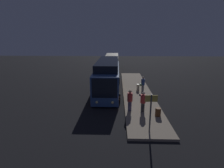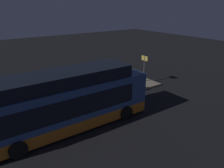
% 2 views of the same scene
% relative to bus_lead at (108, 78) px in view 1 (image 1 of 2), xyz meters
% --- Properties ---
extents(ground, '(80.00, 80.00, 0.00)m').
position_rel_bus_lead_xyz_m(ground, '(0.27, 0.16, -1.63)').
color(ground, black).
extents(platform, '(20.00, 3.14, 0.18)m').
position_rel_bus_lead_xyz_m(platform, '(0.27, 3.33, -1.54)').
color(platform, gray).
rests_on(platform, ground).
extents(bus_lead, '(10.61, 2.80, 3.61)m').
position_rel_bus_lead_xyz_m(bus_lead, '(0.00, 0.00, 0.00)').
color(bus_lead, '#33518C').
rests_on(bus_lead, ground).
extents(bus_second, '(10.29, 2.70, 2.82)m').
position_rel_bus_lead_xyz_m(bus_second, '(-13.71, 0.00, -0.23)').
color(bus_second, beige).
rests_on(bus_second, ground).
extents(passenger_boarding, '(0.60, 0.60, 1.71)m').
position_rel_bus_lead_xyz_m(passenger_boarding, '(6.22, 3.21, -0.53)').
color(passenger_boarding, '#2D2D33').
rests_on(passenger_boarding, platform).
extents(passenger_waiting, '(0.61, 0.61, 1.79)m').
position_rel_bus_lead_xyz_m(passenger_waiting, '(6.00, 2.16, -0.49)').
color(passenger_waiting, '#4C476B').
rests_on(passenger_waiting, platform).
extents(passenger_with_bags, '(0.56, 0.67, 1.69)m').
position_rel_bus_lead_xyz_m(passenger_with_bags, '(0.62, 3.96, -0.54)').
color(passenger_with_bags, gray).
rests_on(passenger_with_bags, platform).
extents(suitcase, '(0.47, 0.26, 0.97)m').
position_rel_bus_lead_xyz_m(suitcase, '(0.25, 3.48, -1.08)').
color(suitcase, beige).
rests_on(suitcase, platform).
extents(sign_post, '(0.10, 0.79, 2.54)m').
position_rel_bus_lead_xyz_m(sign_post, '(9.36, 3.22, 0.17)').
color(sign_post, '#4C4C51').
rests_on(sign_post, platform).
extents(trash_bin, '(0.44, 0.44, 0.65)m').
position_rel_bus_lead_xyz_m(trash_bin, '(7.01, 4.29, -1.12)').
color(trash_bin, '#593319').
rests_on(trash_bin, platform).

